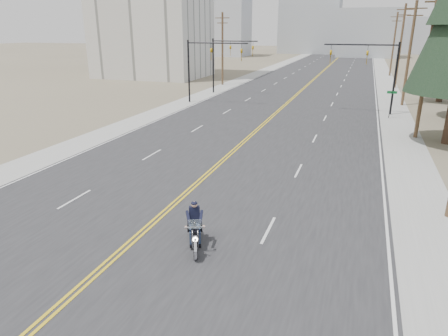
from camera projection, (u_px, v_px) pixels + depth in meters
ground_plane at (114, 258)px, 15.04m from camera, size 400.00×400.00×0.00m
road at (321, 73)px, 77.49m from camera, size 20.00×200.00×0.01m
sidewalk_left at (263, 71)px, 81.04m from camera, size 3.00×200.00×0.01m
sidewalk_right at (384, 76)px, 73.93m from camera, size 3.00×200.00×0.01m
traffic_mast_left at (205, 59)px, 44.74m from camera, size 7.10×0.26×7.00m
traffic_mast_right at (375, 64)px, 39.19m from camera, size 7.10×0.26×7.00m
traffic_mast_far at (225, 56)px, 52.00m from camera, size 6.10×0.26×7.00m
street_sign at (391, 100)px, 37.87m from camera, size 0.90×0.06×2.62m
utility_pole_b at (428, 60)px, 29.72m from camera, size 2.20×0.30×11.50m
utility_pole_c at (409, 53)px, 43.19m from camera, size 2.20×0.30×11.00m
utility_pole_d at (400, 45)px, 56.49m from camera, size 2.20×0.30×11.50m
utility_pole_e at (394, 43)px, 71.74m from camera, size 2.20×0.30×11.00m
utility_pole_left at (222, 48)px, 59.92m from camera, size 2.20×0.30×10.50m
haze_bldg_a at (225, 19)px, 124.83m from camera, size 14.00×12.00×22.00m
haze_bldg_b at (369, 33)px, 121.78m from camera, size 18.00×14.00×14.00m
haze_bldg_d at (311, 14)px, 139.37m from camera, size 20.00×15.00×26.00m
haze_bldg_e at (420, 36)px, 139.16m from camera, size 14.00×14.00×12.00m
haze_bldg_f at (200, 30)px, 143.84m from camera, size 12.00×12.00×16.00m
motorcyclist at (195, 226)px, 15.47m from camera, size 1.86×2.54×1.82m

